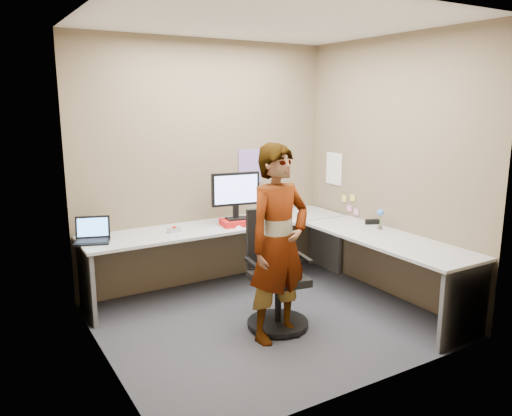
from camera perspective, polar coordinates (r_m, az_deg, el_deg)
ground at (r=4.85m, az=1.40°, el=-12.78°), size 3.00×3.00×0.00m
wall_back at (r=5.59m, az=-5.66°, el=4.94°), size 3.00×0.00×3.00m
wall_right at (r=5.40m, az=15.12°, el=4.33°), size 0.00×2.70×2.70m
wall_left at (r=3.88m, az=-17.61°, el=1.26°), size 0.00×2.70×2.70m
ceiling at (r=4.45m, az=1.59°, el=20.61°), size 3.00×3.00×0.00m
desk at (r=5.17m, az=3.26°, el=-4.23°), size 2.98×2.58×0.73m
paper_ream at (r=5.39m, az=-2.21°, el=-1.63°), size 0.37×0.29×0.07m
monitor at (r=5.33m, az=-2.34°, el=1.87°), size 0.53×0.19×0.50m
laptop at (r=5.01m, az=-18.20°, el=-2.99°), size 0.39×0.36×0.23m
trackball_mouse at (r=5.17m, az=-9.35°, el=-2.47°), size 0.12×0.08×0.07m
origami at (r=5.29m, az=-2.10°, el=-1.91°), size 0.10×0.10×0.06m
stapler at (r=5.57m, az=13.12°, el=-1.54°), size 0.15×0.10×0.05m
flower at (r=5.35m, az=14.03°, el=-0.88°), size 0.07×0.07×0.22m
calendar_purple at (r=5.84m, az=-0.69°, el=4.81°), size 0.30×0.01×0.40m
calendar_white at (r=6.06m, az=8.91°, el=4.46°), size 0.01×0.28×0.38m
sticky_note_a at (r=5.85m, az=11.00°, el=1.13°), size 0.01×0.07×0.07m
sticky_note_b at (r=5.91m, az=10.62°, el=-0.03°), size 0.01×0.07×0.07m
sticky_note_c at (r=5.83m, az=11.39°, el=-0.44°), size 0.01×0.07×0.07m
sticky_note_d at (r=5.96m, az=10.03°, el=1.08°), size 0.01×0.07×0.07m
office_chair at (r=4.63m, az=2.24°, el=-8.23°), size 0.59×0.56×1.06m
person at (r=4.25m, az=2.60°, el=-4.11°), size 0.68×0.49×1.71m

